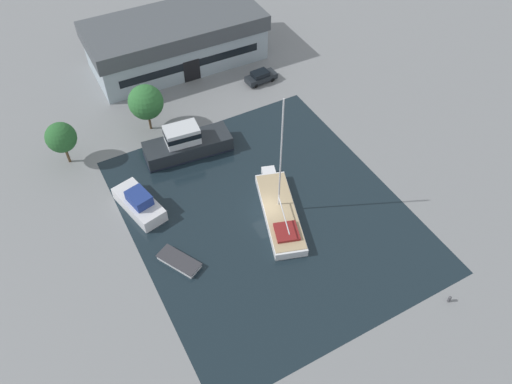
{
  "coord_description": "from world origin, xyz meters",
  "views": [
    {
      "loc": [
        -17.58,
        -29.76,
        41.15
      ],
      "look_at": [
        0.0,
        2.45,
        1.0
      ],
      "focal_mm": 35.0,
      "sensor_mm": 36.0,
      "label": 1
    }
  ],
  "objects_px": {
    "quay_tree_by_water": "(61,138)",
    "cabin_boat": "(139,203)",
    "parked_car": "(261,77)",
    "warehouse_building": "(176,40)",
    "motor_cruiser": "(186,144)",
    "small_dinghy": "(179,261)",
    "sailboat_moored": "(280,212)",
    "quay_tree_near_building": "(146,102)"
  },
  "relations": [
    {
      "from": "quay_tree_by_water",
      "to": "motor_cruiser",
      "type": "distance_m",
      "value": 14.08
    },
    {
      "from": "quay_tree_by_water",
      "to": "small_dinghy",
      "type": "distance_m",
      "value": 20.72
    },
    {
      "from": "quay_tree_by_water",
      "to": "parked_car",
      "type": "height_order",
      "value": "quay_tree_by_water"
    },
    {
      "from": "warehouse_building",
      "to": "quay_tree_by_water",
      "type": "distance_m",
      "value": 23.73
    },
    {
      "from": "motor_cruiser",
      "to": "quay_tree_near_building",
      "type": "bearing_deg",
      "value": 26.09
    },
    {
      "from": "cabin_boat",
      "to": "sailboat_moored",
      "type": "bearing_deg",
      "value": -44.64
    },
    {
      "from": "parked_car",
      "to": "cabin_boat",
      "type": "xyz_separation_m",
      "value": [
        -22.83,
        -14.33,
        0.16
      ]
    },
    {
      "from": "quay_tree_by_water",
      "to": "motor_cruiser",
      "type": "bearing_deg",
      "value": -22.18
    },
    {
      "from": "parked_car",
      "to": "sailboat_moored",
      "type": "height_order",
      "value": "sailboat_moored"
    },
    {
      "from": "warehouse_building",
      "to": "sailboat_moored",
      "type": "bearing_deg",
      "value": -92.41
    },
    {
      "from": "sailboat_moored",
      "to": "quay_tree_by_water",
      "type": "bearing_deg",
      "value": 151.07
    },
    {
      "from": "quay_tree_near_building",
      "to": "sailboat_moored",
      "type": "xyz_separation_m",
      "value": [
        7.04,
        -20.14,
        -3.51
      ]
    },
    {
      "from": "warehouse_building",
      "to": "sailboat_moored",
      "type": "xyz_separation_m",
      "value": [
        -1.91,
        -32.54,
        -2.8
      ]
    },
    {
      "from": "warehouse_building",
      "to": "cabin_boat",
      "type": "distance_m",
      "value": 28.76
    },
    {
      "from": "warehouse_building",
      "to": "quay_tree_near_building",
      "type": "relative_size",
      "value": 3.96
    },
    {
      "from": "parked_car",
      "to": "motor_cruiser",
      "type": "relative_size",
      "value": 0.42
    },
    {
      "from": "quay_tree_near_building",
      "to": "quay_tree_by_water",
      "type": "distance_m",
      "value": 10.63
    },
    {
      "from": "quay_tree_near_building",
      "to": "small_dinghy",
      "type": "height_order",
      "value": "quay_tree_near_building"
    },
    {
      "from": "small_dinghy",
      "to": "cabin_boat",
      "type": "xyz_separation_m",
      "value": [
        -0.97,
        8.47,
        0.72
      ]
    },
    {
      "from": "sailboat_moored",
      "to": "motor_cruiser",
      "type": "relative_size",
      "value": 1.39
    },
    {
      "from": "motor_cruiser",
      "to": "small_dinghy",
      "type": "relative_size",
      "value": 2.24
    },
    {
      "from": "parked_car",
      "to": "small_dinghy",
      "type": "distance_m",
      "value": 31.6
    },
    {
      "from": "sailboat_moored",
      "to": "motor_cruiser",
      "type": "xyz_separation_m",
      "value": [
        -4.75,
        13.81,
        0.84
      ]
    },
    {
      "from": "parked_car",
      "to": "cabin_boat",
      "type": "distance_m",
      "value": 26.96
    },
    {
      "from": "cabin_boat",
      "to": "small_dinghy",
      "type": "bearing_deg",
      "value": -96.29
    },
    {
      "from": "parked_car",
      "to": "quay_tree_near_building",
      "type": "bearing_deg",
      "value": -86.41
    },
    {
      "from": "quay_tree_by_water",
      "to": "motor_cruiser",
      "type": "relative_size",
      "value": 0.52
    },
    {
      "from": "parked_car",
      "to": "sailboat_moored",
      "type": "distance_m",
      "value": 24.43
    },
    {
      "from": "motor_cruiser",
      "to": "small_dinghy",
      "type": "bearing_deg",
      "value": 159.94
    },
    {
      "from": "quay_tree_by_water",
      "to": "small_dinghy",
      "type": "bearing_deg",
      "value": -73.54
    },
    {
      "from": "sailboat_moored",
      "to": "motor_cruiser",
      "type": "height_order",
      "value": "sailboat_moored"
    },
    {
      "from": "warehouse_building",
      "to": "small_dinghy",
      "type": "xyz_separation_m",
      "value": [
        -13.73,
        -33.08,
        -3.13
      ]
    },
    {
      "from": "quay_tree_by_water",
      "to": "cabin_boat",
      "type": "relative_size",
      "value": 0.78
    },
    {
      "from": "quay_tree_near_building",
      "to": "small_dinghy",
      "type": "xyz_separation_m",
      "value": [
        -4.78,
        -20.68,
        -3.84
      ]
    },
    {
      "from": "small_dinghy",
      "to": "warehouse_building",
      "type": "bearing_deg",
      "value": -140.9
    },
    {
      "from": "parked_car",
      "to": "cabin_boat",
      "type": "relative_size",
      "value": 0.64
    },
    {
      "from": "quay_tree_near_building",
      "to": "sailboat_moored",
      "type": "bearing_deg",
      "value": -70.73
    },
    {
      "from": "quay_tree_near_building",
      "to": "motor_cruiser",
      "type": "relative_size",
      "value": 0.58
    },
    {
      "from": "motor_cruiser",
      "to": "cabin_boat",
      "type": "height_order",
      "value": "motor_cruiser"
    },
    {
      "from": "sailboat_moored",
      "to": "quay_tree_near_building",
      "type": "bearing_deg",
      "value": 127.58
    },
    {
      "from": "sailboat_moored",
      "to": "small_dinghy",
      "type": "relative_size",
      "value": 3.11
    },
    {
      "from": "small_dinghy",
      "to": "cabin_boat",
      "type": "distance_m",
      "value": 8.56
    }
  ]
}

